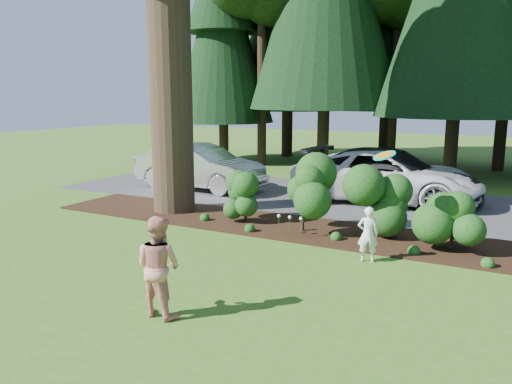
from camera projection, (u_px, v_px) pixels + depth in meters
ground at (255, 268)px, 10.21m from camera, size 80.00×80.00×0.00m
mulch_bed at (313, 230)px, 13.03m from camera, size 16.00×2.50×0.05m
driveway at (360, 201)px, 16.72m from camera, size 22.00×6.00×0.03m
shrub_row at (341, 205)px, 12.43m from camera, size 6.53×1.60×1.61m
lily_cluster at (290, 218)px, 12.34m from camera, size 0.69×0.09×0.57m
car_silver_wagon at (199, 167)px, 18.66m from camera, size 5.16×2.02×1.67m
car_white_suv at (386, 176)px, 16.42m from camera, size 6.15×2.98×1.69m
car_dark_suv at (391, 175)px, 16.71m from camera, size 6.05×2.86×1.70m
child at (368, 234)px, 10.53m from camera, size 0.51×0.41×1.20m
adult at (159, 266)px, 7.91m from camera, size 0.83×0.67×1.63m
frisbee at (384, 155)px, 10.26m from camera, size 0.50×0.47×0.26m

